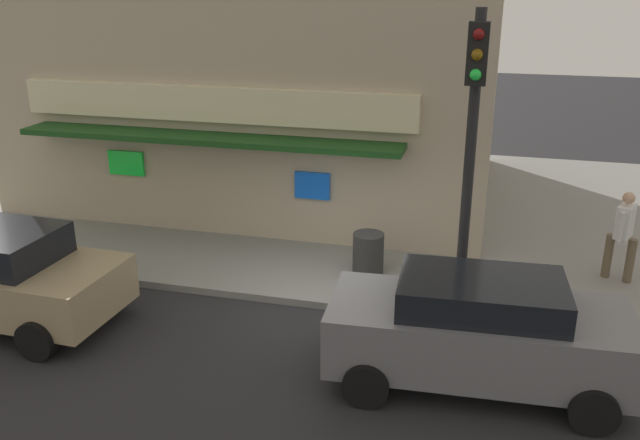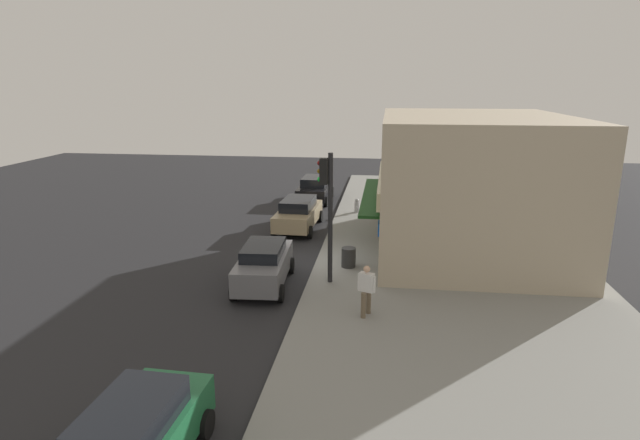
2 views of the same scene
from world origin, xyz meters
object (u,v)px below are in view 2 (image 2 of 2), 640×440
at_px(pedestrian, 366,288).
at_px(parked_car_black, 315,188).
at_px(parked_car_tan, 298,213).
at_px(parked_car_grey, 264,264).
at_px(traffic_light, 327,201).
at_px(fire_hydrant, 357,206).
at_px(trash_can, 349,257).

bearing_deg(pedestrian, parked_car_black, -166.67).
bearing_deg(parked_car_tan, pedestrian, 21.04).
relative_size(pedestrian, parked_car_grey, 0.40).
height_order(traffic_light, fire_hydrant, traffic_light).
height_order(traffic_light, parked_car_black, traffic_light).
bearing_deg(trash_can, pedestrian, 11.35).
relative_size(fire_hydrant, trash_can, 1.01).
bearing_deg(parked_car_tan, fire_hydrant, 140.42).
bearing_deg(parked_car_grey, pedestrian, 58.46).
height_order(fire_hydrant, parked_car_grey, parked_car_grey).
bearing_deg(trash_can, parked_car_tan, -152.19).
xyz_separation_m(parked_car_black, parked_car_grey, (14.82, 0.11, 0.04)).
distance_m(fire_hydrant, parked_car_tan, 4.53).
bearing_deg(pedestrian, parked_car_tan, -158.96).
distance_m(traffic_light, trash_can, 3.35).
bearing_deg(parked_car_black, trash_can, 14.03).
distance_m(traffic_light, parked_car_grey, 3.43).
bearing_deg(parked_car_tan, traffic_light, 17.58).
distance_m(traffic_light, pedestrian, 3.92).
distance_m(fire_hydrant, trash_can, 9.38).
bearing_deg(fire_hydrant, traffic_light, -2.31).
distance_m(fire_hydrant, parked_car_black, 4.42).
xyz_separation_m(trash_can, pedestrian, (4.58, 0.92, 0.55)).
bearing_deg(parked_car_grey, traffic_light, 99.03).
xyz_separation_m(fire_hydrant, parked_car_grey, (11.53, -2.82, 0.33)).
xyz_separation_m(fire_hydrant, parked_car_tan, (3.48, -2.88, 0.31)).
bearing_deg(fire_hydrant, parked_car_grey, -13.76).
relative_size(fire_hydrant, pedestrian, 0.47).
relative_size(traffic_light, parked_car_grey, 1.16).
relative_size(parked_car_tan, parked_car_grey, 1.09).
height_order(trash_can, parked_car_black, parked_car_black).
height_order(trash_can, parked_car_tan, parked_car_tan).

